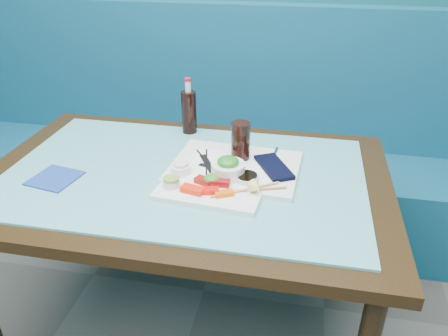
% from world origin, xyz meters
% --- Properties ---
extents(booth_bench, '(3.00, 0.56, 1.17)m').
position_xyz_m(booth_bench, '(0.00, 2.29, 0.37)').
color(booth_bench, navy).
rests_on(booth_bench, ground).
extents(dining_table, '(1.40, 0.90, 0.75)m').
position_xyz_m(dining_table, '(0.00, 1.45, 0.67)').
color(dining_table, black).
rests_on(dining_table, ground).
extents(glass_top, '(1.22, 0.76, 0.01)m').
position_xyz_m(glass_top, '(0.00, 1.45, 0.75)').
color(glass_top, '#58AAB1').
rests_on(glass_top, dining_table).
extents(sashimi_plate, '(0.35, 0.27, 0.02)m').
position_xyz_m(sashimi_plate, '(0.12, 1.36, 0.77)').
color(sashimi_plate, white).
rests_on(sashimi_plate, glass_top).
extents(salmon_left, '(0.08, 0.05, 0.02)m').
position_xyz_m(salmon_left, '(0.07, 1.31, 0.78)').
color(salmon_left, '#FF260A').
rests_on(salmon_left, sashimi_plate).
extents(salmon_mid, '(0.07, 0.04, 0.02)m').
position_xyz_m(salmon_mid, '(0.12, 1.31, 0.78)').
color(salmon_mid, red).
rests_on(salmon_mid, sashimi_plate).
extents(salmon_right, '(0.06, 0.05, 0.01)m').
position_xyz_m(salmon_right, '(0.17, 1.31, 0.78)').
color(salmon_right, '#F45D09').
rests_on(salmon_right, sashimi_plate).
extents(tuna_left, '(0.06, 0.05, 0.02)m').
position_xyz_m(tuna_left, '(0.09, 1.37, 0.78)').
color(tuna_left, maroon).
rests_on(tuna_left, sashimi_plate).
extents(tuna_right, '(0.06, 0.04, 0.02)m').
position_xyz_m(tuna_right, '(0.14, 1.37, 0.79)').
color(tuna_right, maroon).
rests_on(tuna_right, sashimi_plate).
extents(seaweed_garnish, '(0.07, 0.07, 0.03)m').
position_xyz_m(seaweed_garnish, '(0.11, 1.37, 0.79)').
color(seaweed_garnish, '#33771B').
rests_on(seaweed_garnish, sashimi_plate).
extents(ramekin_wasabi, '(0.07, 0.07, 0.02)m').
position_xyz_m(ramekin_wasabi, '(-0.01, 1.33, 0.79)').
color(ramekin_wasabi, silver).
rests_on(ramekin_wasabi, sashimi_plate).
extents(wasabi_fill, '(0.07, 0.07, 0.01)m').
position_xyz_m(wasabi_fill, '(-0.01, 1.33, 0.80)').
color(wasabi_fill, '#7EA334').
rests_on(wasabi_fill, ramekin_wasabi).
extents(ramekin_ginger, '(0.09, 0.09, 0.03)m').
position_xyz_m(ramekin_ginger, '(-0.00, 1.42, 0.79)').
color(ramekin_ginger, white).
rests_on(ramekin_ginger, sashimi_plate).
extents(ginger_fill, '(0.05, 0.05, 0.01)m').
position_xyz_m(ginger_fill, '(-0.00, 1.42, 0.81)').
color(ginger_fill, '#FBE2CE').
rests_on(ginger_fill, ramekin_ginger).
extents(soy_dish, '(0.09, 0.09, 0.02)m').
position_xyz_m(soy_dish, '(0.22, 1.41, 0.78)').
color(soy_dish, silver).
rests_on(soy_dish, sashimi_plate).
extents(soy_fill, '(0.08, 0.08, 0.01)m').
position_xyz_m(soy_fill, '(0.22, 1.41, 0.79)').
color(soy_fill, black).
rests_on(soy_fill, soy_dish).
extents(lemon_wedge, '(0.06, 0.06, 0.05)m').
position_xyz_m(lemon_wedge, '(0.26, 1.33, 0.80)').
color(lemon_wedge, '#F4E973').
rests_on(lemon_wedge, sashimi_plate).
extents(chopstick_sleeve, '(0.12, 0.06, 0.00)m').
position_xyz_m(chopstick_sleeve, '(0.10, 1.47, 0.78)').
color(chopstick_sleeve, black).
rests_on(chopstick_sleeve, sashimi_plate).
extents(wooden_chopstick_a, '(0.20, 0.13, 0.01)m').
position_xyz_m(wooden_chopstick_a, '(0.23, 1.35, 0.78)').
color(wooden_chopstick_a, tan).
rests_on(wooden_chopstick_a, sashimi_plate).
extents(wooden_chopstick_b, '(0.23, 0.08, 0.01)m').
position_xyz_m(wooden_chopstick_b, '(0.24, 1.35, 0.78)').
color(wooden_chopstick_b, '#A6784E').
rests_on(wooden_chopstick_b, sashimi_plate).
extents(serving_tray, '(0.46, 0.35, 0.02)m').
position_xyz_m(serving_tray, '(0.17, 1.51, 0.77)').
color(serving_tray, white).
rests_on(serving_tray, glass_top).
extents(paper_placemat, '(0.33, 0.25, 0.00)m').
position_xyz_m(paper_placemat, '(0.17, 1.51, 0.78)').
color(paper_placemat, white).
rests_on(paper_placemat, serving_tray).
extents(seaweed_bowl, '(0.12, 0.12, 0.05)m').
position_xyz_m(seaweed_bowl, '(0.16, 1.43, 0.80)').
color(seaweed_bowl, white).
rests_on(seaweed_bowl, serving_tray).
extents(seaweed_salad, '(0.09, 0.09, 0.04)m').
position_xyz_m(seaweed_salad, '(0.16, 1.43, 0.83)').
color(seaweed_salad, '#24751B').
rests_on(seaweed_salad, seaweed_bowl).
extents(cola_glass, '(0.07, 0.07, 0.14)m').
position_xyz_m(cola_glass, '(0.18, 1.56, 0.84)').
color(cola_glass, black).
rests_on(cola_glass, serving_tray).
extents(navy_pouch, '(0.15, 0.20, 0.01)m').
position_xyz_m(navy_pouch, '(0.30, 1.51, 0.78)').
color(navy_pouch, black).
rests_on(navy_pouch, serving_tray).
extents(fork, '(0.02, 0.09, 0.01)m').
position_xyz_m(fork, '(0.30, 1.61, 0.78)').
color(fork, silver).
rests_on(fork, serving_tray).
extents(black_chopstick_a, '(0.05, 0.21, 0.01)m').
position_xyz_m(black_chopstick_a, '(0.07, 1.50, 0.78)').
color(black_chopstick_a, black).
rests_on(black_chopstick_a, serving_tray).
extents(black_chopstick_b, '(0.14, 0.19, 0.01)m').
position_xyz_m(black_chopstick_b, '(0.08, 1.50, 0.78)').
color(black_chopstick_b, black).
rests_on(black_chopstick_b, serving_tray).
extents(tray_sleeve, '(0.09, 0.13, 0.00)m').
position_xyz_m(tray_sleeve, '(0.07, 1.50, 0.78)').
color(tray_sleeve, black).
rests_on(tray_sleeve, serving_tray).
extents(cola_bottle_body, '(0.07, 0.07, 0.17)m').
position_xyz_m(cola_bottle_body, '(-0.07, 1.79, 0.84)').
color(cola_bottle_body, black).
rests_on(cola_bottle_body, glass_top).
extents(cola_bottle_neck, '(0.03, 0.03, 0.04)m').
position_xyz_m(cola_bottle_neck, '(-0.07, 1.79, 0.95)').
color(cola_bottle_neck, silver).
rests_on(cola_bottle_neck, cola_bottle_body).
extents(cola_bottle_cap, '(0.03, 0.03, 0.01)m').
position_xyz_m(cola_bottle_cap, '(-0.07, 1.79, 0.98)').
color(cola_bottle_cap, red).
rests_on(cola_bottle_cap, cola_bottle_neck).
extents(blue_napkin, '(0.17, 0.17, 0.01)m').
position_xyz_m(blue_napkin, '(-0.41, 1.33, 0.76)').
color(blue_napkin, navy).
rests_on(blue_napkin, glass_top).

